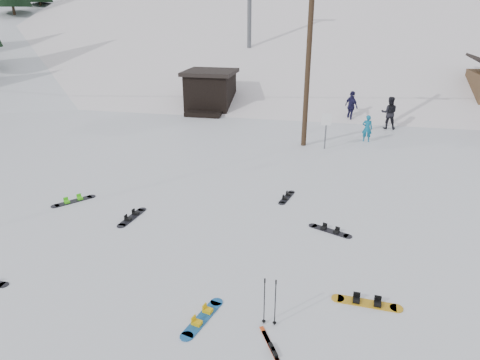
# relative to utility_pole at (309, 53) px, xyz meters

# --- Properties ---
(ground) EXTENTS (200.00, 200.00, 0.00)m
(ground) POSITION_rel_utility_pole_xyz_m (-2.00, -14.00, -4.68)
(ground) COLOR silver
(ground) RESTS_ON ground
(ski_slope) EXTENTS (60.00, 85.24, 65.97)m
(ski_slope) POSITION_rel_utility_pole_xyz_m (-2.00, 41.00, -16.68)
(ski_slope) COLOR white
(ski_slope) RESTS_ON ground
(ridge_left) EXTENTS (47.54, 95.03, 58.38)m
(ridge_left) POSITION_rel_utility_pole_xyz_m (-38.00, 34.00, -15.68)
(ridge_left) COLOR silver
(ridge_left) RESTS_ON ground
(treeline_left) EXTENTS (20.00, 64.00, 10.00)m
(treeline_left) POSITION_rel_utility_pole_xyz_m (-36.00, 26.00, -4.68)
(treeline_left) COLOR black
(treeline_left) RESTS_ON ground
(treeline_crest) EXTENTS (50.00, 6.00, 10.00)m
(treeline_crest) POSITION_rel_utility_pole_xyz_m (-2.00, 72.00, -4.68)
(treeline_crest) COLOR black
(treeline_crest) RESTS_ON ski_slope
(utility_pole) EXTENTS (2.00, 0.26, 9.00)m
(utility_pole) POSITION_rel_utility_pole_xyz_m (0.00, 0.00, 0.00)
(utility_pole) COLOR #3A2819
(utility_pole) RESTS_ON ground
(trail_sign) EXTENTS (0.50, 0.09, 1.85)m
(trail_sign) POSITION_rel_utility_pole_xyz_m (1.10, -0.42, -3.41)
(trail_sign) COLOR #595B60
(trail_sign) RESTS_ON ground
(lift_hut) EXTENTS (3.40, 4.10, 2.75)m
(lift_hut) POSITION_rel_utility_pole_xyz_m (-7.00, 6.94, -3.32)
(lift_hut) COLOR black
(lift_hut) RESTS_ON ground
(hero_snowboard) EXTENTS (0.65, 1.59, 0.11)m
(hero_snowboard) POSITION_rel_utility_pole_xyz_m (-1.32, -14.13, -4.65)
(hero_snowboard) COLOR #185A9F
(hero_snowboard) RESTS_ON ground
(hero_skis) EXTENTS (0.82, 1.43, 0.08)m
(hero_skis) POSITION_rel_utility_pole_xyz_m (0.44, -14.81, -4.66)
(hero_skis) COLOR #C13F13
(hero_skis) RESTS_ON ground
(ski_poles) EXTENTS (0.33, 0.09, 1.22)m
(ski_poles) POSITION_rel_utility_pole_xyz_m (0.23, -13.98, -4.06)
(ski_poles) COLOR black
(ski_poles) RESTS_ON ground
(board_scatter_b) EXTENTS (0.46, 1.59, 0.11)m
(board_scatter_b) POSITION_rel_utility_pole_xyz_m (-5.18, -9.67, -4.65)
(board_scatter_b) COLOR black
(board_scatter_b) RESTS_ON ground
(board_scatter_c) EXTENTS (1.15, 1.37, 0.12)m
(board_scatter_c) POSITION_rel_utility_pole_xyz_m (-7.89, -8.89, -4.65)
(board_scatter_c) COLOR black
(board_scatter_c) RESTS_ON ground
(board_scatter_d) EXTENTS (1.40, 0.78, 0.11)m
(board_scatter_d) POSITION_rel_utility_pole_xyz_m (1.52, -9.23, -4.65)
(board_scatter_d) COLOR black
(board_scatter_d) RESTS_ON ground
(board_scatter_e) EXTENTS (1.70, 0.41, 0.12)m
(board_scatter_e) POSITION_rel_utility_pole_xyz_m (2.46, -12.77, -4.65)
(board_scatter_e) COLOR gold
(board_scatter_e) RESTS_ON ground
(board_scatter_f) EXTENTS (0.52, 1.38, 0.10)m
(board_scatter_f) POSITION_rel_utility_pole_xyz_m (-0.13, -6.90, -4.66)
(board_scatter_f) COLOR black
(board_scatter_f) RESTS_ON ground
(skier_teal) EXTENTS (0.56, 0.40, 1.45)m
(skier_teal) POSITION_rel_utility_pole_xyz_m (3.25, 1.39, -3.96)
(skier_teal) COLOR #0D6285
(skier_teal) RESTS_ON ground
(skier_dark) EXTENTS (0.96, 0.76, 1.91)m
(skier_dark) POSITION_rel_utility_pole_xyz_m (4.67, 4.40, -3.73)
(skier_dark) COLOR black
(skier_dark) RESTS_ON ground
(skier_navy) EXTENTS (1.06, 1.18, 1.92)m
(skier_navy) POSITION_rel_utility_pole_xyz_m (2.53, 5.72, -3.72)
(skier_navy) COLOR #1A183C
(skier_navy) RESTS_ON ground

